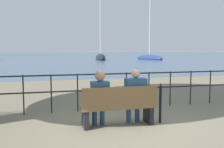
{
  "coord_description": "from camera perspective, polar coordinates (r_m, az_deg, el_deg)",
  "views": [
    {
      "loc": [
        -1.56,
        -5.25,
        1.67
      ],
      "look_at": [
        0.0,
        0.5,
        1.11
      ],
      "focal_mm": 40.0,
      "sensor_mm": 36.0,
      "label": 1
    }
  ],
  "objects": [
    {
      "name": "harbor_water",
      "position": [
        164.33,
        -14.7,
        4.59
      ],
      "size": [
        600.0,
        300.0,
        0.01
      ],
      "color": "#47607A",
      "rests_on": "ground_plane"
    },
    {
      "name": "park_bench",
      "position": [
        5.56,
        1.53,
        -7.59
      ],
      "size": [
        1.68,
        0.45,
        0.9
      ],
      "color": "brown",
      "rests_on": "ground_plane"
    },
    {
      "name": "closed_umbrella",
      "position": [
        5.9,
        11.0,
        -5.98
      ],
      "size": [
        0.09,
        0.09,
        0.94
      ],
      "color": "black",
      "rests_on": "ground_plane"
    },
    {
      "name": "seated_person_left",
      "position": [
        5.48,
        -2.85,
        -4.98
      ],
      "size": [
        0.38,
        0.35,
        1.25
      ],
      "color": "navy",
      "rests_on": "ground_plane"
    },
    {
      "name": "ground_plane",
      "position": [
        5.73,
        1.34,
        -11.62
      ],
      "size": [
        1000.0,
        1000.0,
        0.0
      ],
      "primitive_type": "plane",
      "color": "#7A705B"
    },
    {
      "name": "promenade_railing",
      "position": [
        7.01,
        -2.17,
        -2.69
      ],
      "size": [
        15.5,
        0.04,
        1.05
      ],
      "color": "black",
      "rests_on": "ground_plane"
    },
    {
      "name": "sailboat_1",
      "position": [
        45.32,
        -2.66,
        3.75
      ],
      "size": [
        2.24,
        6.21,
        12.92
      ],
      "rotation": [
        0.0,
        0.0,
        -0.1
      ],
      "color": "black",
      "rests_on": "ground_plane"
    },
    {
      "name": "seated_person_right",
      "position": [
        5.71,
        5.31,
        -4.61
      ],
      "size": [
        0.47,
        0.35,
        1.26
      ],
      "color": "navy",
      "rests_on": "ground_plane"
    },
    {
      "name": "sailboat_2",
      "position": [
        47.03,
        8.53,
        3.67
      ],
      "size": [
        3.73,
        7.04,
        12.39
      ],
      "rotation": [
        0.0,
        0.0,
        0.31
      ],
      "color": "navy",
      "rests_on": "ground_plane"
    }
  ]
}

